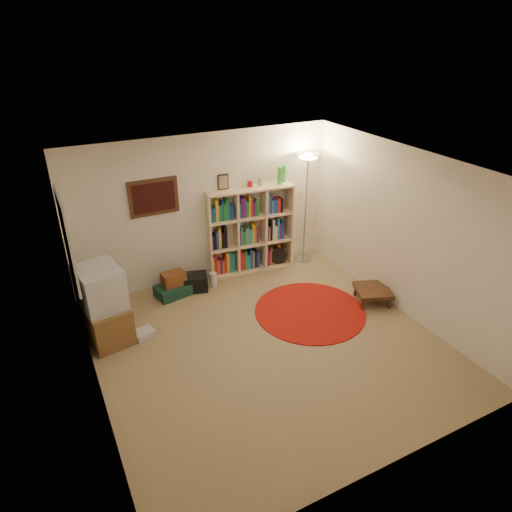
{
  "coord_description": "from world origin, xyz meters",
  "views": [
    {
      "loc": [
        -2.47,
        -4.45,
        4.01
      ],
      "look_at": [
        0.1,
        0.6,
        1.1
      ],
      "focal_mm": 32.0,
      "sensor_mm": 36.0,
      "label": 1
    }
  ],
  "objects_px": {
    "bookshelf": "(248,230)",
    "suitcase": "(174,290)",
    "tv_stand": "(104,305)",
    "side_table": "(373,291)",
    "floor_lamp": "(307,173)",
    "floor_fan": "(278,256)"
  },
  "relations": [
    {
      "from": "tv_stand",
      "to": "side_table",
      "type": "xyz_separation_m",
      "value": [
        3.95,
        -0.96,
        -0.34
      ]
    },
    {
      "from": "bookshelf",
      "to": "tv_stand",
      "type": "relative_size",
      "value": 1.64
    },
    {
      "from": "bookshelf",
      "to": "suitcase",
      "type": "xyz_separation_m",
      "value": [
        -1.5,
        -0.3,
        -0.65
      ]
    },
    {
      "from": "floor_lamp",
      "to": "floor_fan",
      "type": "xyz_separation_m",
      "value": [
        -0.54,
        0.0,
        -1.5
      ]
    },
    {
      "from": "bookshelf",
      "to": "floor_lamp",
      "type": "bearing_deg",
      "value": -4.34
    },
    {
      "from": "bookshelf",
      "to": "side_table",
      "type": "xyz_separation_m",
      "value": [
        1.27,
        -1.94,
        -0.54
      ]
    },
    {
      "from": "side_table",
      "to": "bookshelf",
      "type": "bearing_deg",
      "value": 123.1
    },
    {
      "from": "suitcase",
      "to": "side_table",
      "type": "distance_m",
      "value": 3.22
    },
    {
      "from": "bookshelf",
      "to": "floor_fan",
      "type": "height_order",
      "value": "bookshelf"
    },
    {
      "from": "floor_fan",
      "to": "side_table",
      "type": "distance_m",
      "value": 1.9
    },
    {
      "from": "bookshelf",
      "to": "floor_lamp",
      "type": "xyz_separation_m",
      "value": [
        1.07,
        -0.19,
        0.94
      ]
    },
    {
      "from": "floor_fan",
      "to": "side_table",
      "type": "height_order",
      "value": "floor_fan"
    },
    {
      "from": "bookshelf",
      "to": "side_table",
      "type": "bearing_deg",
      "value": -51.09
    },
    {
      "from": "tv_stand",
      "to": "bookshelf",
      "type": "bearing_deg",
      "value": 10.32
    },
    {
      "from": "tv_stand",
      "to": "side_table",
      "type": "distance_m",
      "value": 4.08
    },
    {
      "from": "floor_lamp",
      "to": "side_table",
      "type": "xyz_separation_m",
      "value": [
        0.2,
        -1.75,
        -1.48
      ]
    },
    {
      "from": "side_table",
      "to": "floor_fan",
      "type": "bearing_deg",
      "value": 112.85
    },
    {
      "from": "side_table",
      "to": "tv_stand",
      "type": "bearing_deg",
      "value": 166.34
    },
    {
      "from": "floor_lamp",
      "to": "floor_fan",
      "type": "distance_m",
      "value": 1.59
    },
    {
      "from": "bookshelf",
      "to": "suitcase",
      "type": "distance_m",
      "value": 1.66
    },
    {
      "from": "tv_stand",
      "to": "floor_lamp",
      "type": "bearing_deg",
      "value": 2.13
    },
    {
      "from": "bookshelf",
      "to": "floor_fan",
      "type": "distance_m",
      "value": 0.79
    }
  ]
}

